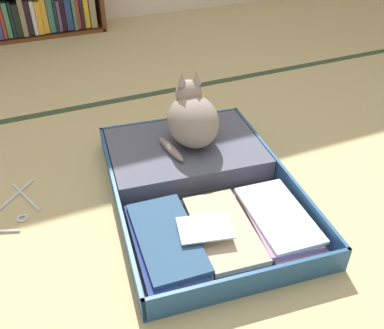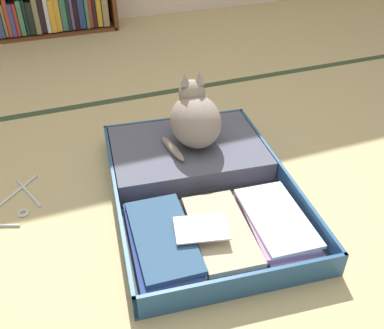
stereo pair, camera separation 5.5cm
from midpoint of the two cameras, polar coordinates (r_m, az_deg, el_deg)
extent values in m
plane|color=tan|center=(1.53, -3.14, -7.29)|extent=(10.00, 10.00, 0.00)
cube|color=#32452C|center=(2.32, -11.82, 8.28)|extent=(4.80, 0.05, 0.00)
cube|color=brown|center=(3.46, -24.26, 15.42)|extent=(1.39, 0.27, 0.02)
cube|color=#B43029|center=(3.41, -24.76, 17.43)|extent=(0.02, 0.23, 0.22)
cube|color=#46885F|center=(3.42, -24.27, 17.72)|extent=(0.03, 0.23, 0.24)
cube|color=#162A2E|center=(3.42, -23.74, 17.86)|extent=(0.02, 0.23, 0.24)
cube|color=black|center=(3.42, -23.14, 17.86)|extent=(0.04, 0.23, 0.22)
cube|color=gray|center=(3.41, -22.51, 18.22)|extent=(0.03, 0.23, 0.25)
cube|color=#281D26|center=(3.43, -21.86, 18.33)|extent=(0.04, 0.23, 0.24)
cube|color=silver|center=(3.41, -21.22, 18.35)|extent=(0.03, 0.23, 0.23)
cube|color=gold|center=(3.42, -20.63, 18.42)|extent=(0.04, 0.23, 0.22)
cube|color=gold|center=(3.43, -20.04, 18.81)|extent=(0.04, 0.23, 0.25)
cube|color=#3C7663|center=(3.43, -19.28, 18.97)|extent=(0.04, 0.23, 0.25)
cube|color=#17282A|center=(3.42, -18.73, 19.19)|extent=(0.02, 0.23, 0.27)
cube|color=#725898|center=(3.44, -18.26, 18.92)|extent=(0.02, 0.23, 0.21)
cube|color=black|center=(3.44, -17.83, 19.29)|extent=(0.03, 0.23, 0.25)
cube|color=navy|center=(3.45, -17.08, 19.17)|extent=(0.04, 0.23, 0.22)
cube|color=#428052|center=(3.43, -16.46, 19.58)|extent=(0.02, 0.23, 0.26)
cube|color=#B34034|center=(3.46, -16.02, 19.52)|extent=(0.03, 0.23, 0.23)
cube|color=black|center=(3.45, -15.48, 19.46)|extent=(0.03, 0.23, 0.22)
cube|color=yellow|center=(3.47, -14.92, 19.64)|extent=(0.04, 0.23, 0.22)
cube|color=#9A865F|center=(3.46, -14.09, 19.65)|extent=(0.04, 0.23, 0.21)
cube|color=#265283|center=(1.45, 3.14, -10.02)|extent=(0.69, 0.54, 0.01)
cube|color=#265283|center=(1.28, 6.72, -15.69)|extent=(0.64, 0.08, 0.10)
cube|color=#265283|center=(1.37, -9.63, -11.42)|extent=(0.06, 0.47, 0.10)
cube|color=#265283|center=(1.53, 14.51, -6.18)|extent=(0.06, 0.47, 0.10)
cube|color=#494F54|center=(1.44, 3.16, -9.74)|extent=(0.67, 0.51, 0.01)
cube|color=#265283|center=(1.79, -1.82, 0.32)|extent=(0.69, 0.54, 0.01)
cube|color=#265283|center=(1.95, -3.62, 5.03)|extent=(0.64, 0.08, 0.10)
cube|color=#265283|center=(1.73, -12.03, -0.32)|extent=(0.06, 0.47, 0.10)
cube|color=#265283|center=(1.85, 7.63, 3.00)|extent=(0.06, 0.47, 0.10)
cube|color=#494F54|center=(1.78, -1.83, 0.58)|extent=(0.67, 0.51, 0.01)
cylinder|color=black|center=(1.60, 0.38, -3.98)|extent=(0.62, 0.09, 0.02)
cube|color=gray|center=(1.40, -4.70, -10.70)|extent=(0.21, 0.40, 0.02)
cube|color=navy|center=(1.38, -5.08, -10.34)|extent=(0.22, 0.41, 0.02)
cube|color=#305275|center=(1.37, -4.60, -9.74)|extent=(0.21, 0.38, 0.02)
cube|color=#1A2D33|center=(1.43, 2.92, -9.32)|extent=(0.24, 0.38, 0.01)
cube|color=tan|center=(1.42, 3.18, -8.71)|extent=(0.22, 0.38, 0.02)
cube|color=gray|center=(1.49, 10.40, -7.86)|extent=(0.22, 0.38, 0.02)
cube|color=#9D74A2|center=(1.48, 10.24, -7.10)|extent=(0.24, 0.37, 0.02)
cube|color=silver|center=(1.47, 10.53, -6.63)|extent=(0.21, 0.35, 0.01)
cube|color=silver|center=(1.37, 0.60, -8.56)|extent=(0.20, 0.16, 0.01)
cube|color=#525668|center=(1.76, -1.85, 1.58)|extent=(0.66, 0.50, 0.08)
torus|color=white|center=(1.77, -0.13, 3.28)|extent=(0.08, 0.08, 0.01)
cylinder|color=black|center=(1.91, -8.70, 4.03)|extent=(0.02, 0.02, 0.09)
cylinder|color=black|center=(1.98, 1.47, 5.63)|extent=(0.02, 0.02, 0.09)
cube|color=#EF3C2F|center=(1.24, -1.68, -17.29)|extent=(0.04, 0.01, 0.03)
cube|color=white|center=(1.32, 11.60, -13.96)|extent=(0.03, 0.01, 0.02)
cube|color=green|center=(1.35, 15.60, -12.37)|extent=(0.03, 0.01, 0.02)
cube|color=#2C8641|center=(1.24, 0.78, -16.43)|extent=(0.03, 0.01, 0.02)
ellipsoid|color=gray|center=(1.69, -0.80, 5.86)|extent=(0.23, 0.28, 0.20)
ellipsoid|color=gray|center=(1.78, -1.44, 5.66)|extent=(0.15, 0.10, 0.11)
sphere|color=gray|center=(1.70, -1.39, 9.60)|extent=(0.11, 0.11, 0.11)
cone|color=gray|center=(1.67, -0.37, 11.68)|extent=(0.04, 0.04, 0.05)
cone|color=gray|center=(1.66, -2.37, 11.43)|extent=(0.04, 0.04, 0.05)
sphere|color=#DDCB45|center=(1.74, -1.17, 10.49)|extent=(0.02, 0.02, 0.02)
sphere|color=#DDCB45|center=(1.73, -2.42, 10.32)|extent=(0.02, 0.02, 0.02)
ellipsoid|color=gray|center=(1.68, -3.81, 2.09)|extent=(0.06, 0.20, 0.03)
cylinder|color=silver|center=(1.74, -22.37, -4.12)|extent=(0.09, 0.21, 0.01)
torus|color=silver|center=(1.65, -22.85, -6.70)|extent=(0.06, 0.06, 0.01)
camera|label=1|loc=(0.03, -91.03, -0.74)|focal=39.50mm
camera|label=2|loc=(0.03, 88.97, 0.74)|focal=39.50mm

